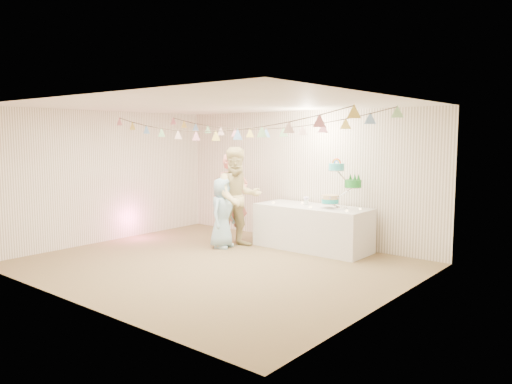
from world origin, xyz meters
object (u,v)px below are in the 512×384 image
Objects in this scene: table at (312,228)px; cake_stand at (340,189)px; person_adult_b at (238,197)px; person_adult_a at (233,199)px; person_child at (222,213)px.

cake_stand reaches higher than table.
table is at bearing -174.81° from cake_stand.
person_adult_a is at bearing 91.65° from person_adult_b.
cake_stand is 1.93m from person_adult_b.
table is 1.22× the size of person_adult_a.
table is 1.66m from person_adult_a.
cake_stand is 2.25m from person_child.
person_child is at bearing 174.64° from person_adult_b.
person_adult_a is 0.32m from person_adult_b.
person_child is (-1.94, -1.03, -0.50)m from cake_stand.
person_child reaches higher than table.
person_adult_b is at bearing -50.60° from person_child.
person_child is at bearing -141.30° from person_adult_a.
cake_stand is 0.63× the size of person_child.
table is 1.72m from person_child.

